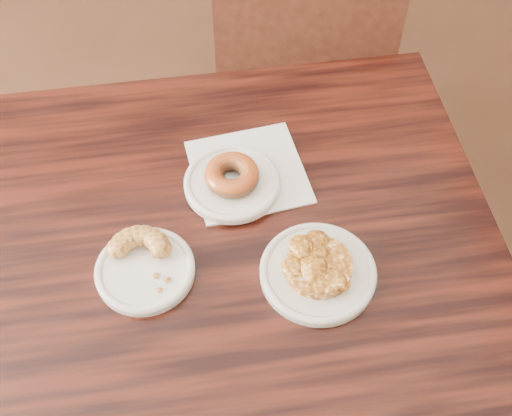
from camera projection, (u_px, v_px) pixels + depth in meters
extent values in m
plane|color=black|center=(191.00, 344.00, 1.68)|extent=(5.00, 5.00, 0.00)
cube|color=black|center=(243.00, 356.00, 1.26)|extent=(0.83, 0.83, 0.75)
cube|color=white|center=(248.00, 172.00, 1.05)|extent=(0.19, 0.19, 0.00)
cylinder|color=white|center=(232.00, 183.00, 1.02)|extent=(0.15, 0.15, 0.01)
cylinder|color=white|center=(145.00, 270.00, 0.93)|extent=(0.15, 0.15, 0.01)
cylinder|color=silver|center=(318.00, 273.00, 0.93)|extent=(0.17, 0.17, 0.01)
torus|color=#933D15|center=(232.00, 175.00, 1.01)|extent=(0.09, 0.09, 0.03)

